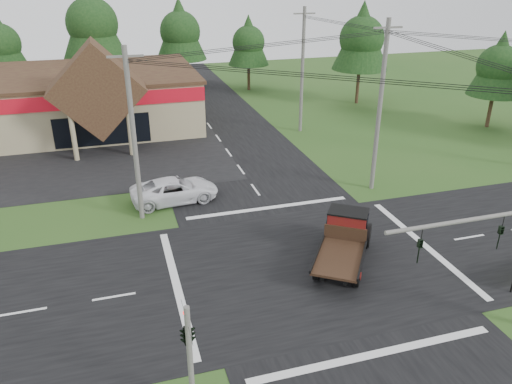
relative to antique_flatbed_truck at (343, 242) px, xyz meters
name	(u,v)px	position (x,y,z in m)	size (l,w,h in m)	color
ground	(309,264)	(-1.72, 0.37, -1.29)	(120.00, 120.00, 0.00)	#294E1B
road_ns	(309,264)	(-1.72, 0.37, -1.28)	(12.00, 120.00, 0.02)	black
road_ew	(309,264)	(-1.72, 0.37, -1.27)	(120.00, 12.00, 0.02)	black
parking_apron	(53,166)	(-15.72, 19.37, -1.27)	(28.00, 14.00, 0.02)	black
cvs_building	(37,101)	(-17.42, 29.94, 1.49)	(30.40, 18.20, 9.19)	tan
traffic_signal_corner	(187,325)	(-9.22, -6.95, 2.24)	(0.53, 2.48, 4.40)	#595651
utility_pole_nw	(134,135)	(-9.72, 8.37, 4.10)	(2.00, 0.30, 10.50)	#595651
utility_pole_ne	(380,107)	(6.28, 8.37, 4.60)	(2.00, 0.30, 11.50)	#595651
utility_pole_n	(302,70)	(6.28, 22.37, 4.45)	(2.00, 0.30, 11.20)	#595651
tree_row_b	(0,42)	(-21.72, 42.37, 5.42)	(5.60, 5.60, 10.10)	#332316
tree_row_c	(92,21)	(-11.72, 41.37, 7.44)	(7.28, 7.28, 13.13)	#332316
tree_row_d	(180,29)	(-1.72, 42.37, 6.09)	(6.16, 6.16, 11.11)	#332316
tree_row_e	(248,41)	(6.28, 40.37, 4.75)	(5.04, 5.04, 9.09)	#332316
tree_side_ne	(362,36)	(16.28, 30.37, 6.09)	(6.16, 6.16, 11.11)	#332316
tree_side_e_near	(499,64)	(24.28, 18.37, 4.75)	(5.04, 5.04, 9.09)	#332316
antique_flatbed_truck	(343,242)	(0.00, 0.00, 0.00)	(2.35, 6.15, 2.57)	#60140D
white_pickup	(175,190)	(-7.38, 10.20, -0.49)	(2.65, 5.75, 1.60)	white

